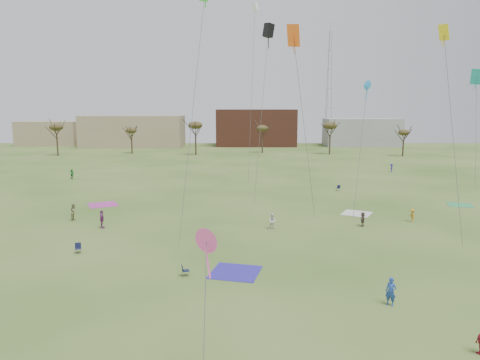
{
  "coord_description": "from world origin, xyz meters",
  "views": [
    {
      "loc": [
        0.13,
        -29.39,
        12.16
      ],
      "look_at": [
        0.0,
        12.0,
        5.5
      ],
      "focal_mm": 33.13,
      "sensor_mm": 36.0,
      "label": 1
    }
  ],
  "objects_px": {
    "camp_chair_left": "(78,250)",
    "radio_tower": "(329,88)",
    "flyer_near_right": "(391,292)",
    "camp_chair_right": "(338,189)",
    "camp_chair_center": "(185,273)"
  },
  "relations": [
    {
      "from": "camp_chair_left",
      "to": "radio_tower",
      "type": "relative_size",
      "value": 0.02
    },
    {
      "from": "flyer_near_right",
      "to": "camp_chair_center",
      "type": "distance_m",
      "value": 14.32
    },
    {
      "from": "flyer_near_right",
      "to": "camp_chair_left",
      "type": "distance_m",
      "value": 25.33
    },
    {
      "from": "camp_chair_center",
      "to": "camp_chair_right",
      "type": "bearing_deg",
      "value": -45.71
    },
    {
      "from": "camp_chair_left",
      "to": "radio_tower",
      "type": "distance_m",
      "value": 127.46
    },
    {
      "from": "flyer_near_right",
      "to": "camp_chair_right",
      "type": "height_order",
      "value": "flyer_near_right"
    },
    {
      "from": "camp_chair_center",
      "to": "radio_tower",
      "type": "xyz_separation_m",
      "value": [
        33.98,
        123.38,
        18.95
      ]
    },
    {
      "from": "camp_chair_left",
      "to": "camp_chair_right",
      "type": "xyz_separation_m",
      "value": [
        28.41,
        29.07,
        0.0
      ]
    },
    {
      "from": "flyer_near_right",
      "to": "radio_tower",
      "type": "height_order",
      "value": "radio_tower"
    },
    {
      "from": "camp_chair_right",
      "to": "radio_tower",
      "type": "height_order",
      "value": "radio_tower"
    },
    {
      "from": "camp_chair_right",
      "to": "radio_tower",
      "type": "relative_size",
      "value": 0.02
    },
    {
      "from": "camp_chair_center",
      "to": "radio_tower",
      "type": "bearing_deg",
      "value": -32.59
    },
    {
      "from": "camp_chair_left",
      "to": "camp_chair_right",
      "type": "height_order",
      "value": "same"
    },
    {
      "from": "radio_tower",
      "to": "camp_chair_right",
      "type": "bearing_deg",
      "value": -99.78
    },
    {
      "from": "camp_chair_left",
      "to": "radio_tower",
      "type": "bearing_deg",
      "value": 50.98
    }
  ]
}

